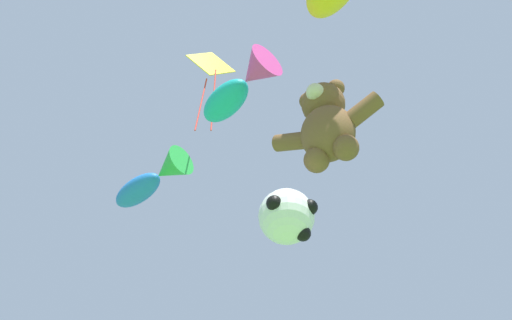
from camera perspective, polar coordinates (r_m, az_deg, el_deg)
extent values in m
ellipsoid|color=brown|center=(8.03, 7.20, 2.67)|extent=(0.78, 0.67, 0.96)
sphere|color=brown|center=(8.60, 6.74, 5.55)|extent=(0.66, 0.66, 0.66)
sphere|color=beige|center=(8.41, 5.95, 6.73)|extent=(0.28, 0.28, 0.28)
sphere|color=brown|center=(8.86, 5.21, 5.89)|extent=(0.27, 0.27, 0.27)
cylinder|color=brown|center=(8.29, 3.53, 1.84)|extent=(0.57, 0.25, 0.45)
sphere|color=brown|center=(7.72, 6.08, -0.01)|extent=(0.36, 0.36, 0.36)
sphere|color=brown|center=(8.77, 7.99, 7.12)|extent=(0.27, 0.27, 0.27)
cylinder|color=brown|center=(8.08, 10.75, 4.96)|extent=(0.57, 0.25, 0.45)
sphere|color=brown|center=(7.64, 8.98, 1.22)|extent=(0.36, 0.36, 0.36)
sphere|color=white|center=(7.31, 3.06, -5.66)|extent=(0.73, 0.73, 0.73)
sphere|color=black|center=(7.22, 5.41, -4.73)|extent=(0.20, 0.20, 0.20)
sphere|color=black|center=(7.65, 3.29, -5.60)|extent=(0.20, 0.20, 0.20)
sphere|color=black|center=(7.07, 1.83, -4.36)|extent=(0.20, 0.20, 0.20)
sphere|color=black|center=(7.16, 4.72, -7.32)|extent=(0.20, 0.20, 0.20)
sphere|color=black|center=(9.39, 6.39, 15.55)|extent=(0.15, 0.15, 0.15)
ellipsoid|color=#19ADB2|center=(9.76, -3.05, 5.91)|extent=(1.13, 0.83, 0.45)
cone|color=#E53F9E|center=(9.42, 0.02, 8.89)|extent=(0.74, 0.81, 0.67)
sphere|color=black|center=(10.01, -4.20, 5.14)|extent=(0.12, 0.12, 0.12)
ellipsoid|color=blue|center=(12.06, -11.74, -3.00)|extent=(1.30, 0.75, 0.46)
cone|color=green|center=(11.53, -8.62, -0.80)|extent=(0.79, 0.78, 0.67)
sphere|color=black|center=(12.38, -12.86, -3.46)|extent=(0.12, 0.12, 0.12)
cube|color=yellow|center=(13.14, -4.54, 9.59)|extent=(0.77, 0.93, 1.19)
cylinder|color=red|center=(12.00, -5.50, 5.71)|extent=(0.03, 0.19, 2.09)
cylinder|color=red|center=(11.87, -4.26, 6.20)|extent=(0.03, 0.07, 2.16)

